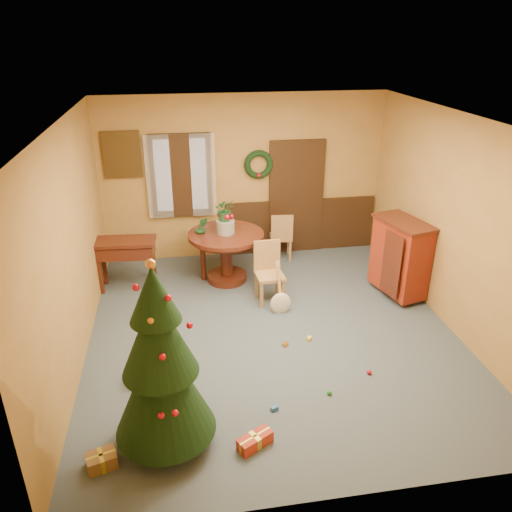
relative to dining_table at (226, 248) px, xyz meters
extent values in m
plane|color=#3C4957|center=(0.45, -1.68, -0.59)|extent=(5.50, 5.50, 0.00)
plane|color=silver|center=(0.45, -1.68, 2.31)|extent=(5.50, 5.50, 0.00)
plane|color=olive|center=(0.45, 1.07, 0.86)|extent=(5.00, 0.00, 5.00)
plane|color=olive|center=(0.45, -4.43, 0.86)|extent=(5.00, 0.00, 5.00)
plane|color=olive|center=(-2.05, -1.68, 0.86)|extent=(0.00, 5.50, 5.50)
plane|color=olive|center=(2.95, -1.68, 0.86)|extent=(0.00, 5.50, 5.50)
cube|color=black|center=(1.50, 1.03, -0.09)|extent=(2.80, 0.06, 1.00)
cube|color=black|center=(1.40, 1.02, 0.46)|extent=(1.00, 0.08, 2.10)
cube|color=white|center=(1.40, 1.05, 0.41)|extent=(0.80, 0.03, 1.90)
cube|color=black|center=(-0.65, 1.02, 0.96)|extent=(1.05, 0.08, 1.45)
cube|color=white|center=(-0.65, 1.05, 0.96)|extent=(0.88, 0.03, 1.25)
cube|color=white|center=(-1.03, 0.97, 0.96)|extent=(0.42, 0.02, 1.45)
cube|color=white|center=(-0.27, 0.97, 0.96)|extent=(0.42, 0.02, 1.45)
torus|color=black|center=(0.70, 0.99, 1.11)|extent=(0.51, 0.11, 0.51)
cube|color=#4C3819|center=(-1.60, 1.03, 1.36)|extent=(0.62, 0.05, 0.78)
cube|color=gray|center=(-1.60, 1.06, 1.36)|extent=(0.48, 0.02, 0.62)
cylinder|color=black|center=(0.00, 0.00, 0.22)|extent=(1.24, 1.24, 0.07)
cylinder|color=black|center=(0.00, 0.00, 0.16)|extent=(1.10, 1.10, 0.04)
cylinder|color=black|center=(0.00, 0.00, -0.18)|extent=(0.20, 0.20, 0.68)
cylinder|color=black|center=(0.00, 0.00, -0.54)|extent=(0.66, 0.66, 0.11)
cylinder|color=slate|center=(0.00, 0.00, 0.36)|extent=(0.30, 0.30, 0.22)
imported|color=#1E4C23|center=(0.00, 0.00, 0.66)|extent=(0.33, 0.29, 0.37)
cube|color=#A47841|center=(0.57, -0.82, -0.15)|extent=(0.44, 0.44, 0.05)
cube|color=#A47841|center=(0.56, -0.64, 0.11)|extent=(0.41, 0.07, 0.49)
cube|color=#A47841|center=(0.73, -0.65, -0.38)|extent=(0.05, 0.05, 0.42)
cube|color=#A47841|center=(0.40, -0.67, -0.38)|extent=(0.05, 0.05, 0.42)
cube|color=#A47841|center=(0.75, -0.98, -0.38)|extent=(0.05, 0.05, 0.42)
cube|color=#A47841|center=(0.42, -1.00, -0.38)|extent=(0.05, 0.05, 0.42)
cube|color=#A47841|center=(1.07, 0.73, -0.18)|extent=(0.43, 0.43, 0.05)
cube|color=#A47841|center=(1.05, 0.55, 0.07)|extent=(0.39, 0.08, 0.46)
cube|color=#A47841|center=(0.90, 0.59, -0.40)|extent=(0.05, 0.05, 0.40)
cube|color=#A47841|center=(1.21, 0.55, -0.40)|extent=(0.05, 0.05, 0.40)
cube|color=#A47841|center=(0.93, 0.90, -0.40)|extent=(0.05, 0.05, 0.40)
cube|color=#A47841|center=(1.24, 0.87, -0.40)|extent=(0.05, 0.05, 0.40)
cylinder|color=black|center=(-0.38, 0.09, -0.24)|extent=(0.09, 0.09, 0.70)
cylinder|color=black|center=(-0.38, 0.09, 0.12)|extent=(0.28, 0.28, 0.03)
imported|color=#19471E|center=(-0.38, 0.09, 0.33)|extent=(0.22, 0.18, 0.39)
cylinder|color=#382111|center=(-1.00, -3.50, -0.48)|extent=(0.13, 0.13, 0.22)
cone|color=black|center=(-1.00, -3.50, 0.18)|extent=(1.01, 1.01, 1.19)
cone|color=black|center=(-1.00, -3.50, 0.73)|extent=(0.73, 0.73, 0.87)
cone|color=black|center=(-1.00, -3.50, 1.14)|extent=(0.48, 0.48, 0.55)
sphere|color=orange|center=(-1.00, -3.50, 1.44)|extent=(0.09, 0.09, 0.09)
cube|color=black|center=(-1.60, -0.01, 0.22)|extent=(0.98, 0.54, 0.06)
cube|color=black|center=(-1.60, -0.01, 0.07)|extent=(0.92, 0.49, 0.20)
cube|color=black|center=(-2.00, -0.01, -0.20)|extent=(0.08, 0.34, 0.78)
cube|color=black|center=(-1.20, -0.01, -0.20)|extent=(0.08, 0.34, 0.78)
cube|color=#511009|center=(2.60, -0.92, 0.05)|extent=(0.66, 1.00, 1.13)
cube|color=black|center=(2.60, -0.92, 0.63)|extent=(0.73, 1.06, 0.05)
cylinder|color=black|center=(2.60, -1.31, -0.55)|extent=(0.06, 0.06, 0.08)
cylinder|color=black|center=(2.60, -0.54, -0.55)|extent=(0.06, 0.06, 0.08)
cube|color=brown|center=(-1.63, -3.72, -0.52)|extent=(0.33, 0.28, 0.15)
cube|color=gold|center=(-1.63, -3.72, -0.52)|extent=(0.28, 0.11, 0.15)
cube|color=gold|center=(-1.63, -3.72, -0.52)|extent=(0.10, 0.21, 0.15)
cube|color=#A42915|center=(-1.25, -2.49, -0.48)|extent=(0.25, 0.25, 0.23)
cube|color=gold|center=(-1.25, -2.49, -0.48)|extent=(0.23, 0.05, 0.23)
cube|color=gold|center=(-1.25, -2.49, -0.48)|extent=(0.05, 0.23, 0.23)
cube|color=brown|center=(-1.09, -3.21, -0.52)|extent=(0.33, 0.35, 0.15)
cube|color=gold|center=(-1.09, -3.21, -0.52)|extent=(0.20, 0.25, 0.16)
cube|color=gold|center=(-1.09, -3.21, -0.52)|extent=(0.19, 0.15, 0.16)
cube|color=#A42915|center=(-0.12, -3.70, -0.53)|extent=(0.40, 0.32, 0.13)
cube|color=gold|center=(-0.12, -3.70, -0.53)|extent=(0.34, 0.20, 0.13)
cube|color=gold|center=(-0.12, -3.70, -0.53)|extent=(0.12, 0.16, 0.13)
cube|color=#275AA9|center=(0.18, -3.22, -0.57)|extent=(0.09, 0.07, 0.05)
sphere|color=#23802E|center=(0.86, -3.07, -0.56)|extent=(0.06, 0.06, 0.06)
cube|color=gold|center=(0.91, -1.96, -0.57)|extent=(0.09, 0.09, 0.05)
sphere|color=red|center=(1.45, -2.79, -0.56)|extent=(0.06, 0.06, 0.06)
cube|color=orange|center=(0.56, -2.04, -0.57)|extent=(0.09, 0.09, 0.05)
camera|label=1|loc=(-0.72, -7.46, 3.29)|focal=35.00mm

